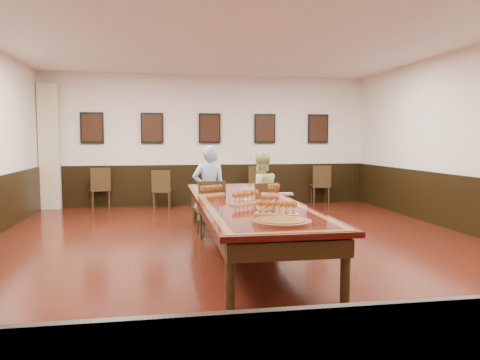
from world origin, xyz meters
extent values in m
cube|color=black|center=(0.00, 0.00, -0.01)|extent=(8.00, 10.00, 0.02)
cube|color=white|center=(0.00, 0.00, 3.21)|extent=(8.00, 10.00, 0.02)
cube|color=beige|center=(0.00, 5.01, 1.60)|extent=(8.00, 0.02, 3.20)
imported|color=#4886B6|center=(-0.41, 1.16, 0.76)|extent=(0.58, 0.40, 1.53)
imported|color=#D0D686|center=(0.47, 1.15, 0.71)|extent=(0.79, 0.66, 1.42)
cube|color=#D34674|center=(0.60, 0.28, 0.76)|extent=(0.09, 0.15, 0.01)
cube|color=#CDB98D|center=(-3.75, 4.82, 1.45)|extent=(0.45, 0.18, 2.90)
cube|color=black|center=(0.00, 4.98, 0.50)|extent=(7.98, 0.04, 1.00)
cube|color=black|center=(0.00, 0.00, 0.72)|extent=(1.40, 5.00, 0.06)
cube|color=olive|center=(0.00, 0.00, 0.75)|extent=(1.28, 4.88, 0.00)
cube|color=black|center=(0.00, 0.00, 0.75)|extent=(1.10, 4.70, 0.00)
cube|color=black|center=(0.00, 0.00, 0.57)|extent=(1.25, 4.85, 0.18)
cylinder|color=black|center=(-0.58, -2.32, 0.34)|extent=(0.10, 0.10, 0.69)
cylinder|color=black|center=(0.58, -2.32, 0.34)|extent=(0.10, 0.10, 0.69)
cylinder|color=black|center=(-0.58, 2.32, 0.34)|extent=(0.10, 0.10, 0.69)
cylinder|color=black|center=(0.58, 2.32, 0.34)|extent=(0.10, 0.10, 0.69)
cube|color=black|center=(-2.80, 4.94, 1.90)|extent=(0.54, 0.03, 0.74)
cube|color=black|center=(-2.80, 4.92, 1.90)|extent=(0.46, 0.01, 0.64)
cube|color=black|center=(-1.40, 4.94, 1.90)|extent=(0.54, 0.03, 0.74)
cube|color=black|center=(-1.40, 4.92, 1.90)|extent=(0.46, 0.01, 0.64)
cube|color=black|center=(0.00, 4.94, 1.90)|extent=(0.54, 0.03, 0.74)
cube|color=black|center=(0.00, 4.92, 1.90)|extent=(0.46, 0.01, 0.64)
cube|color=black|center=(1.40, 4.94, 1.90)|extent=(0.54, 0.03, 0.74)
cube|color=black|center=(1.40, 4.92, 1.90)|extent=(0.46, 0.01, 0.64)
cube|color=black|center=(2.80, 4.94, 1.90)|extent=(0.54, 0.03, 0.74)
cube|color=black|center=(2.80, 4.92, 1.90)|extent=(0.46, 0.01, 0.64)
cube|color=#A76C46|center=(-0.43, 0.65, 0.76)|extent=(0.45, 0.34, 0.03)
cube|color=#A76C46|center=(0.60, 0.52, 0.77)|extent=(0.50, 0.16, 0.03)
cube|color=#A76C46|center=(-0.08, -0.43, 0.77)|extent=(0.50, 0.43, 0.03)
cube|color=#A76C46|center=(0.10, -1.43, 0.77)|extent=(0.51, 0.34, 0.03)
cylinder|color=red|center=(-0.01, -0.12, 0.76)|extent=(0.19, 0.19, 0.02)
cylinder|color=silver|center=(-0.01, -0.12, 0.77)|extent=(0.10, 0.10, 0.01)
cylinder|color=#532010|center=(0.02, -1.96, 0.77)|extent=(0.78, 0.78, 0.04)
cylinder|color=olive|center=(0.02, -1.96, 0.80)|extent=(0.62, 0.62, 0.01)
camera|label=1|loc=(-1.22, -6.63, 1.63)|focal=35.00mm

